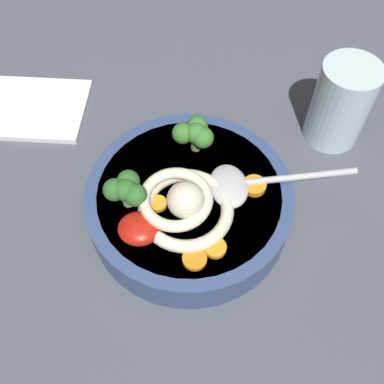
# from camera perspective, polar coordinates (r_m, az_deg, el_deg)

# --- Properties ---
(table_slab) EXTENTS (1.18, 1.18, 0.03)m
(table_slab) POSITION_cam_1_polar(r_m,az_deg,el_deg) (0.57, -0.22, -2.97)
(table_slab) COLOR #474C56
(table_slab) RESTS_ON ground
(soup_bowl) EXTENTS (0.24, 0.24, 0.05)m
(soup_bowl) POSITION_cam_1_polar(r_m,az_deg,el_deg) (0.53, -0.00, -1.48)
(soup_bowl) COLOR #334775
(soup_bowl) RESTS_ON table_slab
(noodle_pile) EXTENTS (0.12, 0.11, 0.05)m
(noodle_pile) POSITION_cam_1_polar(r_m,az_deg,el_deg) (0.48, -1.56, -1.56)
(noodle_pile) COLOR beige
(noodle_pile) RESTS_ON soup_bowl
(soup_spoon) EXTENTS (0.18, 0.08, 0.02)m
(soup_spoon) POSITION_cam_1_polar(r_m,az_deg,el_deg) (0.50, 6.34, 1.17)
(soup_spoon) COLOR #B7B7BC
(soup_spoon) RESTS_ON soup_bowl
(chili_sauce_dollop) EXTENTS (0.05, 0.04, 0.02)m
(chili_sauce_dollop) POSITION_cam_1_polar(r_m,az_deg,el_deg) (0.47, -6.85, -4.71)
(chili_sauce_dollop) COLOR #B2190F
(chili_sauce_dollop) RESTS_ON soup_bowl
(broccoli_floret_beside_chili) EXTENTS (0.05, 0.04, 0.04)m
(broccoli_floret_beside_chili) POSITION_cam_1_polar(r_m,az_deg,el_deg) (0.48, -8.52, 0.35)
(broccoli_floret_beside_chili) COLOR #7A9E60
(broccoli_floret_beside_chili) RESTS_ON soup_bowl
(broccoli_floret_near_spoon) EXTENTS (0.05, 0.04, 0.04)m
(broccoli_floret_near_spoon) POSITION_cam_1_polar(r_m,az_deg,el_deg) (0.53, 0.19, 7.67)
(broccoli_floret_near_spoon) COLOR #7A9E60
(broccoli_floret_near_spoon) RESTS_ON soup_bowl
(carrot_slice_rear) EXTENTS (0.02, 0.02, 0.01)m
(carrot_slice_rear) POSITION_cam_1_polar(r_m,az_deg,el_deg) (0.47, 3.03, -7.22)
(carrot_slice_rear) COLOR orange
(carrot_slice_rear) RESTS_ON soup_bowl
(carrot_slice_center) EXTENTS (0.03, 0.03, 0.01)m
(carrot_slice_center) POSITION_cam_1_polar(r_m,az_deg,el_deg) (0.51, 8.07, 0.81)
(carrot_slice_center) COLOR orange
(carrot_slice_center) RESTS_ON soup_bowl
(carrot_slice_left) EXTENTS (0.02, 0.02, 0.01)m
(carrot_slice_left) POSITION_cam_1_polar(r_m,az_deg,el_deg) (0.49, -4.42, -1.51)
(carrot_slice_left) COLOR orange
(carrot_slice_left) RESTS_ON soup_bowl
(carrot_slice_far) EXTENTS (0.03, 0.03, 0.01)m
(carrot_slice_far) POSITION_cam_1_polar(r_m,az_deg,el_deg) (0.46, 0.34, -8.62)
(carrot_slice_far) COLOR orange
(carrot_slice_far) RESTS_ON soup_bowl
(drinking_glass) EXTENTS (0.08, 0.08, 0.12)m
(drinking_glass) POSITION_cam_1_polar(r_m,az_deg,el_deg) (0.61, 18.68, 10.77)
(drinking_glass) COLOR silver
(drinking_glass) RESTS_ON table_slab
(folded_napkin) EXTENTS (0.17, 0.13, 0.01)m
(folded_napkin) POSITION_cam_1_polar(r_m,az_deg,el_deg) (0.69, -20.22, 10.15)
(folded_napkin) COLOR white
(folded_napkin) RESTS_ON table_slab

